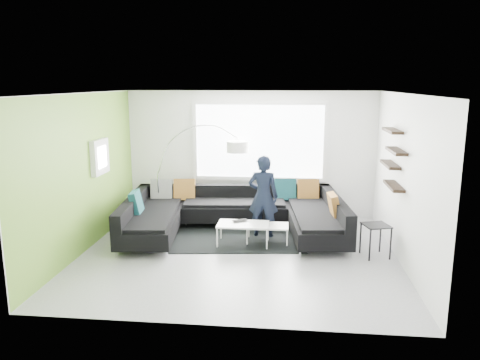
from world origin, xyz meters
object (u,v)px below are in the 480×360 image
Objects in this scene: arc_lamp at (158,173)px; coffee_table at (255,233)px; sectional_sofa at (234,216)px; person at (263,196)px; side_table at (375,241)px; laptop at (241,221)px.

coffee_table is at bearing -25.87° from arc_lamp.
coffee_table is 2.67m from arc_lamp.
sectional_sofa is 0.64m from coffee_table.
arc_lamp is (-2.20, 1.24, 0.86)m from coffee_table.
person is (0.12, 0.43, 0.60)m from coffee_table.
arc_lamp is at bearing 158.44° from side_table.
coffee_table is 0.76× the size of person.
laptop is (-2.39, 0.48, 0.13)m from side_table.
sectional_sofa is 2.71m from side_table.
arc_lamp reaches higher than person.
arc_lamp reaches higher than coffee_table.
person reaches higher than side_table.
laptop reaches higher than coffee_table.
person is (-2.00, 0.90, 0.52)m from side_table.
laptop is (1.92, -1.22, -0.64)m from arc_lamp.
arc_lamp is 2.37m from laptop.
coffee_table is 3.36× the size of laptop.
laptop is (-0.39, -0.41, -0.39)m from person.
side_table is (2.57, -0.87, -0.11)m from sectional_sofa.
laptop is at bearing 168.55° from side_table.
sectional_sofa is 2.09× the size of arc_lamp.
arc_lamp is (-1.75, 0.84, 0.66)m from sectional_sofa.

